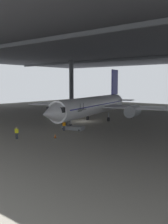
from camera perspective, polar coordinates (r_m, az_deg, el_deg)
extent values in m
plane|color=gray|center=(55.30, -0.16, -2.02)|extent=(110.00, 110.00, 0.00)
cylinder|color=#4C4F54|center=(90.95, -2.74, 6.17)|extent=(1.49, 1.49, 15.67)
cube|color=#38383D|center=(66.43, 7.64, 13.39)|extent=(121.00, 99.00, 1.20)
cube|color=#4C4F54|center=(47.35, -8.99, 15.07)|extent=(115.50, 0.50, 0.70)
cube|color=#4C4F54|center=(80.71, 13.94, 11.27)|extent=(115.50, 0.50, 0.70)
cylinder|color=white|center=(53.37, 1.89, 1.37)|extent=(9.67, 27.20, 3.63)
cone|color=white|center=(40.12, -7.13, -0.29)|extent=(4.45, 5.05, 3.56)
cube|color=black|center=(42.00, -5.41, 0.65)|extent=(3.58, 3.18, 0.80)
cone|color=white|center=(67.42, 7.25, 2.65)|extent=(4.32, 6.36, 3.09)
cube|color=navy|center=(65.12, 6.64, 6.43)|extent=(1.13, 3.91, 5.94)
cube|color=white|center=(63.49, 8.45, 2.58)|extent=(5.18, 3.94, 0.16)
cube|color=white|center=(65.23, 4.19, 2.72)|extent=(5.18, 3.94, 0.16)
cube|color=white|center=(54.49, 12.88, 0.94)|extent=(16.29, 9.87, 0.24)
cylinder|color=#9EA3A8|center=(53.11, 10.45, 0.17)|extent=(3.26, 5.11, 2.25)
cube|color=white|center=(61.64, -4.40, 1.67)|extent=(16.29, 9.87, 0.24)
cylinder|color=#9EA3A8|center=(59.08, -3.85, 0.86)|extent=(3.26, 5.11, 2.25)
cube|color=navy|center=(53.35, 1.89, 1.66)|extent=(9.29, 25.29, 0.16)
cylinder|color=#9EA3A8|center=(45.57, -2.86, -2.21)|extent=(0.20, 0.20, 1.15)
cylinder|color=black|center=(45.69, -2.86, -3.21)|extent=(0.50, 0.94, 0.90)
cylinder|color=#9EA3A8|center=(55.09, 5.31, -0.76)|extent=(0.20, 0.20, 1.15)
cylinder|color=black|center=(55.19, 5.30, -1.59)|extent=(0.50, 0.94, 0.90)
cylinder|color=#9EA3A8|center=(56.99, 0.77, -0.50)|extent=(0.20, 0.20, 1.15)
cylinder|color=black|center=(57.09, 0.77, -1.30)|extent=(0.50, 0.94, 0.90)
cube|color=slate|center=(45.32, -2.40, -3.41)|extent=(4.00, 2.31, 0.70)
cube|color=slate|center=(45.05, -2.41, -1.15)|extent=(3.70, 2.06, 2.99)
cube|color=slate|center=(44.10, -0.47, 0.59)|extent=(1.37, 1.52, 0.12)
cylinder|color=black|center=(44.59, -0.12, 1.29)|extent=(0.06, 0.06, 1.00)
cylinder|color=black|center=(43.52, -0.83, 1.17)|extent=(0.06, 0.06, 1.00)
cylinder|color=black|center=(45.26, -0.26, -3.67)|extent=(0.32, 0.18, 0.30)
cylinder|color=black|center=(44.03, -1.08, -3.95)|extent=(0.32, 0.18, 0.30)
cylinder|color=black|center=(46.70, -3.64, -3.38)|extent=(0.32, 0.18, 0.30)
cylinder|color=black|center=(45.51, -4.52, -3.64)|extent=(0.32, 0.18, 0.30)
cylinder|color=#232838|center=(38.91, -14.17, -5.07)|extent=(0.14, 0.14, 0.88)
cylinder|color=#232838|center=(38.95, -14.43, -5.06)|extent=(0.14, 0.14, 0.88)
cube|color=yellow|center=(38.79, -14.33, -3.98)|extent=(0.42, 0.40, 0.62)
cylinder|color=yellow|center=(38.73, -14.00, -3.94)|extent=(0.09, 0.09, 0.59)
cylinder|color=yellow|center=(38.84, -14.66, -3.93)|extent=(0.09, 0.09, 0.59)
sphere|color=beige|center=(38.72, -14.35, -3.33)|extent=(0.24, 0.24, 0.24)
cylinder|color=#232838|center=(44.41, -4.20, -3.53)|extent=(0.14, 0.14, 0.84)
cylinder|color=#232838|center=(44.44, -4.43, -3.53)|extent=(0.14, 0.14, 0.84)
cube|color=orange|center=(44.31, -4.32, -2.62)|extent=(0.42, 0.38, 0.59)
cylinder|color=orange|center=(44.27, -4.03, -2.58)|extent=(0.09, 0.09, 0.56)
cylinder|color=orange|center=(44.35, -4.61, -2.57)|extent=(0.09, 0.09, 0.56)
sphere|color=beige|center=(44.25, -4.33, -2.08)|extent=(0.23, 0.23, 0.23)
cube|color=black|center=(38.86, -6.24, -5.56)|extent=(0.36, 0.36, 0.04)
cone|color=orange|center=(38.80, -6.25, -5.13)|extent=(0.30, 0.30, 0.56)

